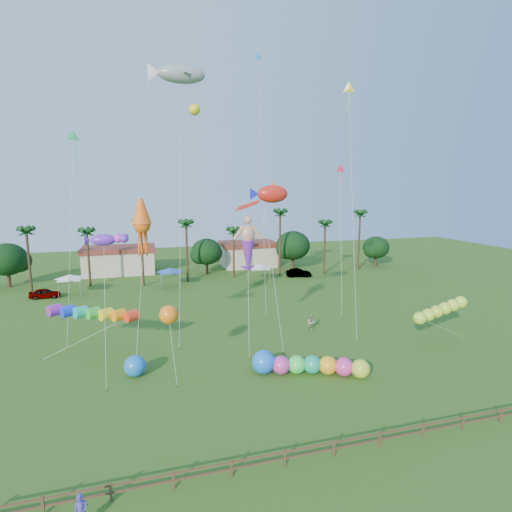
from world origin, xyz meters
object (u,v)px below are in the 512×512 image
object	(u,v)px
car_b	(299,273)
spectator_a	(81,512)
spectator_b	(311,323)
blue_ball	(135,366)
caterpillar_inflatable	(306,365)
car_a	(45,293)

from	to	relation	value
car_b	spectator_a	xyz separation A→B (m)	(-28.95, -45.45, 0.15)
spectator_b	blue_ball	bearing A→B (deg)	-139.36
caterpillar_inflatable	blue_ball	bearing A→B (deg)	-173.76
car_b	spectator_a	distance (m)	53.89
car_b	caterpillar_inflatable	distance (m)	36.74
spectator_a	spectator_b	size ratio (longest dim) A/B	0.98
spectator_a	caterpillar_inflatable	world-z (taller)	caterpillar_inflatable
car_b	spectator_b	xyz separation A→B (m)	(-8.75, -24.91, 0.17)
car_b	blue_ball	bearing A→B (deg)	152.85
car_b	caterpillar_inflatable	world-z (taller)	caterpillar_inflatable
car_a	spectator_b	world-z (taller)	spectator_b
car_a	spectator_b	size ratio (longest dim) A/B	2.26
spectator_a	car_a	bearing A→B (deg)	96.97
spectator_b	caterpillar_inflatable	distance (m)	10.39
car_a	spectator_b	xyz separation A→B (m)	(30.35, -22.21, 0.20)
spectator_a	spectator_b	xyz separation A→B (m)	(20.20, 20.54, 0.02)
caterpillar_inflatable	spectator_a	bearing A→B (deg)	-123.19
car_a	spectator_a	bearing A→B (deg)	-166.86
spectator_a	caterpillar_inflatable	xyz separation A→B (m)	(15.61, 11.22, -0.03)
spectator_a	blue_ball	distance (m)	14.95
spectator_a	spectator_b	bearing A→B (deg)	39.09
car_b	spectator_a	world-z (taller)	spectator_a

